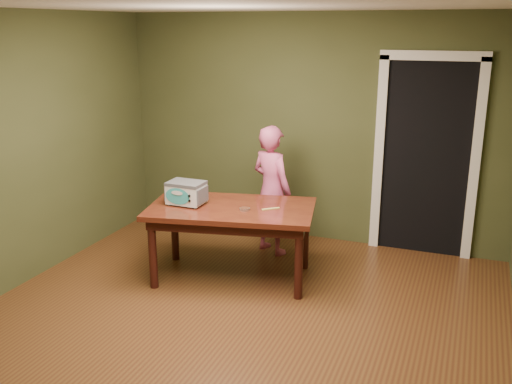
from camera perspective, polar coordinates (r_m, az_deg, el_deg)
floor at (r=4.82m, az=-3.41°, el=-14.20°), size 5.00×5.00×0.00m
room_shell at (r=4.22m, az=-3.80°, el=6.18°), size 4.52×5.02×2.61m
doorway at (r=6.71m, az=16.85°, el=3.66°), size 1.10×0.66×2.25m
dining_table at (r=5.59m, az=-2.47°, el=-2.43°), size 1.75×1.21×0.75m
toy_oven at (r=5.63m, az=-7.00°, el=-0.01°), size 0.38×0.26×0.23m
baking_pan at (r=5.45m, az=-1.13°, el=-1.70°), size 0.10×0.10×0.02m
spatula at (r=5.48m, az=1.48°, el=-1.68°), size 0.15×0.14×0.01m
child at (r=6.24m, az=1.58°, el=0.19°), size 0.62×0.53×1.43m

